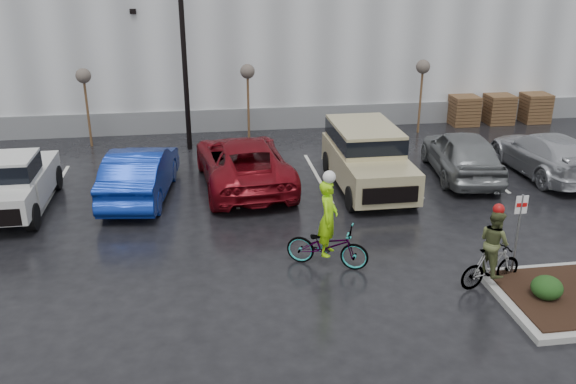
{
  "coord_description": "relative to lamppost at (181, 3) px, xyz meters",
  "views": [
    {
      "loc": [
        -3.51,
        -11.96,
        7.43
      ],
      "look_at": [
        -1.24,
        3.43,
        1.3
      ],
      "focal_mm": 38.0,
      "sensor_mm": 36.0,
      "label": 1
    }
  ],
  "objects": [
    {
      "name": "ground",
      "position": [
        4.0,
        -12.0,
        -5.69
      ],
      "size": [
        120.0,
        120.0,
        0.0
      ],
      "primitive_type": "plane",
      "color": "black",
      "rests_on": "ground"
    },
    {
      "name": "warehouse",
      "position": [
        4.0,
        9.99,
        -2.04
      ],
      "size": [
        60.5,
        15.5,
        7.2
      ],
      "color": "#ACAFB1",
      "rests_on": "ground"
    },
    {
      "name": "wooded_ridge",
      "position": [
        4.0,
        33.0,
        -2.69
      ],
      "size": [
        80.0,
        25.0,
        6.0
      ],
      "primitive_type": "cube",
      "color": "#20421B",
      "rests_on": "ground"
    },
    {
      "name": "lamppost",
      "position": [
        0.0,
        0.0,
        0.0
      ],
      "size": [
        0.5,
        1.0,
        9.22
      ],
      "color": "black",
      "rests_on": "ground"
    },
    {
      "name": "sapling_west",
      "position": [
        -4.0,
        1.0,
        -2.96
      ],
      "size": [
        0.6,
        0.6,
        3.2
      ],
      "color": "#4C3A1E",
      "rests_on": "ground"
    },
    {
      "name": "sapling_mid",
      "position": [
        2.5,
        1.0,
        -2.96
      ],
      "size": [
        0.6,
        0.6,
        3.2
      ],
      "color": "#4C3A1E",
      "rests_on": "ground"
    },
    {
      "name": "sapling_east",
      "position": [
        10.0,
        1.0,
        -2.96
      ],
      "size": [
        0.6,
        0.6,
        3.2
      ],
      "color": "#4C3A1E",
      "rests_on": "ground"
    },
    {
      "name": "pallet_stack_a",
      "position": [
        12.5,
        2.0,
        -5.01
      ],
      "size": [
        1.2,
        1.2,
        1.35
      ],
      "primitive_type": "cube",
      "color": "#4C3A1E",
      "rests_on": "ground"
    },
    {
      "name": "pallet_stack_b",
      "position": [
        14.2,
        2.0,
        -5.01
      ],
      "size": [
        1.2,
        1.2,
        1.35
      ],
      "primitive_type": "cube",
      "color": "#4C3A1E",
      "rests_on": "ground"
    },
    {
      "name": "pallet_stack_c",
      "position": [
        16.0,
        2.0,
        -5.01
      ],
      "size": [
        1.2,
        1.2,
        1.35
      ],
      "primitive_type": "cube",
      "color": "#4C3A1E",
      "rests_on": "ground"
    },
    {
      "name": "shrub_a",
      "position": [
        8.0,
        -13.0,
        -5.27
      ],
      "size": [
        0.7,
        0.7,
        0.52
      ],
      "primitive_type": "ellipsoid",
      "color": "black",
      "rests_on": "curb_island"
    },
    {
      "name": "fire_lane_sign",
      "position": [
        7.8,
        -11.8,
        -4.28
      ],
      "size": [
        0.3,
        0.05,
        2.2
      ],
      "color": "gray",
      "rests_on": "ground"
    },
    {
      "name": "pickup_white",
      "position": [
        -5.32,
        -5.36,
        -4.71
      ],
      "size": [
        2.1,
        5.2,
        1.96
      ],
      "primitive_type": null,
      "color": "silver",
      "rests_on": "ground"
    },
    {
      "name": "car_blue",
      "position": [
        -1.52,
        -5.01,
        -4.86
      ],
      "size": [
        2.35,
        5.19,
        1.65
      ],
      "primitive_type": "imported",
      "rotation": [
        0.0,
        0.0,
        3.02
      ],
      "color": "#0D2994",
      "rests_on": "ground"
    },
    {
      "name": "car_red",
      "position": [
        1.84,
        -4.41,
        -4.85
      ],
      "size": [
        3.26,
        6.23,
        1.68
      ],
      "primitive_type": "imported",
      "rotation": [
        0.0,
        0.0,
        3.22
      ],
      "color": "maroon",
      "rests_on": "ground"
    },
    {
      "name": "suv_tan",
      "position": [
        5.93,
        -5.36,
        -4.66
      ],
      "size": [
        2.2,
        5.1,
        2.06
      ],
      "primitive_type": null,
      "color": "tan",
      "rests_on": "ground"
    },
    {
      "name": "car_grey",
      "position": [
        9.55,
        -4.62,
        -4.85
      ],
      "size": [
        2.59,
        5.14,
        1.68
      ],
      "primitive_type": "imported",
      "rotation": [
        0.0,
        0.0,
        3.01
      ],
      "color": "slate",
      "rests_on": "ground"
    },
    {
      "name": "car_far_silver",
      "position": [
        12.58,
        -4.86,
        -4.93
      ],
      "size": [
        2.26,
        5.26,
        1.51
      ],
      "primitive_type": "imported",
      "rotation": [
        0.0,
        0.0,
        3.17
      ],
      "color": "#B5B7BD",
      "rests_on": "ground"
    },
    {
      "name": "cyclist_hivis",
      "position": [
        3.48,
        -10.5,
        -4.9
      ],
      "size": [
        2.23,
        1.54,
        2.56
      ],
      "rotation": [
        0.0,
        0.0,
        1.14
      ],
      "color": "#3F3F44",
      "rests_on": "ground"
    },
    {
      "name": "cyclist_olive",
      "position": [
        7.11,
        -12.05,
        -4.9
      ],
      "size": [
        1.69,
        0.86,
        2.12
      ],
      "rotation": [
        0.0,
        0.0,
        1.82
      ],
      "color": "#3F3F44",
      "rests_on": "ground"
    }
  ]
}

